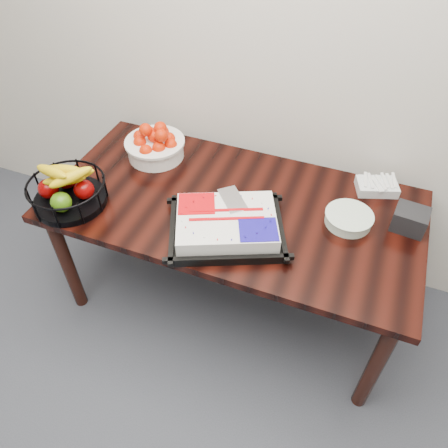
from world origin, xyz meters
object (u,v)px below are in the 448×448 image
(cake_tray, at_px, (227,225))
(plate_stack, at_px, (349,219))
(napkin_box, at_px, (410,219))
(fruit_basket, at_px, (67,190))
(tangerine_bowl, at_px, (155,142))
(table, at_px, (233,216))

(cake_tray, distance_m, plate_stack, 0.57)
(plate_stack, relative_size, napkin_box, 1.52)
(fruit_basket, bearing_deg, napkin_box, 15.28)
(napkin_box, bearing_deg, cake_tray, -156.64)
(plate_stack, bearing_deg, fruit_basket, -164.61)
(tangerine_bowl, bearing_deg, plate_stack, -7.63)
(cake_tray, xyz_separation_m, napkin_box, (0.76, 0.33, 0.00))
(cake_tray, distance_m, fruit_basket, 0.78)
(tangerine_bowl, distance_m, napkin_box, 1.33)
(cake_tray, relative_size, fruit_basket, 1.69)
(fruit_basket, relative_size, napkin_box, 2.53)
(table, distance_m, fruit_basket, 0.81)
(table, distance_m, tangerine_bowl, 0.60)
(table, relative_size, plate_stack, 8.14)
(table, bearing_deg, fruit_basket, -158.82)
(tangerine_bowl, xyz_separation_m, napkin_box, (1.33, -0.07, -0.04))
(fruit_basket, height_order, plate_stack, fruit_basket)
(table, bearing_deg, napkin_box, 9.55)
(cake_tray, xyz_separation_m, plate_stack, (0.50, 0.26, -0.02))
(tangerine_bowl, bearing_deg, cake_tray, -35.41)
(table, relative_size, napkin_box, 12.40)
(fruit_basket, distance_m, plate_stack, 1.32)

